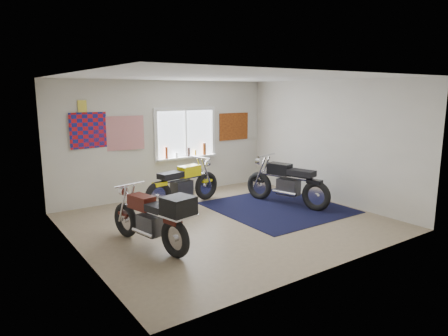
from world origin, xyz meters
TOP-DOWN VIEW (x-y plane):
  - ground at (0.00, 0.00)m, footprint 5.50×5.50m
  - room_shell at (0.00, 0.00)m, footprint 5.50×5.50m
  - navy_rug at (1.41, 0.16)m, footprint 2.51×2.61m
  - window_assembly at (0.50, 2.47)m, footprint 1.66×0.17m
  - oil_bottles at (0.57, 2.40)m, footprint 1.12×0.09m
  - flag_display at (-1.90, 2.48)m, footprint 1.60×0.10m
  - triumph_poster at (1.95, 2.48)m, footprint 0.90×0.03m
  - yellow_triumph at (-0.15, 1.47)m, footprint 2.01×0.67m
  - black_chrome_bike at (1.73, 0.22)m, footprint 0.79×2.04m
  - maroon_tourer at (-1.72, -0.43)m, footprint 0.79×1.89m

SIDE VIEW (x-z plane):
  - ground at x=0.00m, z-range 0.00..0.00m
  - navy_rug at x=1.41m, z-range 0.00..0.01m
  - yellow_triumph at x=-0.15m, z-range -0.06..0.96m
  - black_chrome_bike at x=1.73m, z-range -0.07..1.00m
  - maroon_tourer at x=-1.72m, z-range 0.02..0.98m
  - oil_bottles at x=0.57m, z-range 0.88..1.18m
  - window_assembly at x=0.50m, z-range 0.74..2.00m
  - triumph_poster at x=1.95m, z-range 1.20..1.90m
  - room_shell at x=0.00m, z-range -1.11..4.39m
  - flag_display at x=-1.90m, z-range 1.56..2.73m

